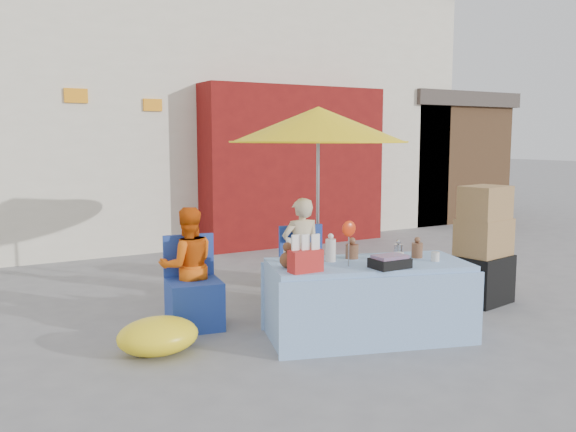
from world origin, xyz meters
TOP-DOWN VIEW (x-y plane):
  - ground at (0.00, 0.00)m, footprint 80.00×80.00m
  - backdrop at (0.52, 7.52)m, footprint 14.00×8.00m
  - market_table at (0.26, -0.34)m, footprint 1.94×1.32m
  - chair_left at (-0.96, 0.69)m, footprint 0.55×0.54m
  - chair_right at (0.29, 0.69)m, footprint 0.55×0.54m
  - vendor_orange at (-0.96, 0.83)m, footprint 0.60×0.51m
  - vendor_beige at (0.29, 0.83)m, footprint 0.46×0.34m
  - umbrella at (0.59, 0.98)m, footprint 1.90×1.90m
  - box_stack at (2.04, -0.03)m, footprint 0.64×0.56m
  - tarp_bundle at (-1.48, 0.18)m, footprint 0.69×0.55m

SIDE VIEW (x-z plane):
  - ground at x=0.00m, z-range 0.00..0.00m
  - tarp_bundle at x=-1.48m, z-range 0.00..0.30m
  - chair_left at x=-0.96m, z-range -0.17..0.68m
  - chair_right at x=0.29m, z-range -0.17..0.68m
  - market_table at x=0.26m, z-range -0.19..0.89m
  - vendor_orange at x=-0.96m, z-range 0.00..1.12m
  - vendor_beige at x=0.29m, z-range 0.00..1.15m
  - box_stack at x=2.04m, z-range -0.05..1.21m
  - umbrella at x=0.59m, z-range 0.85..2.94m
  - backdrop at x=0.52m, z-range -0.80..7.00m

